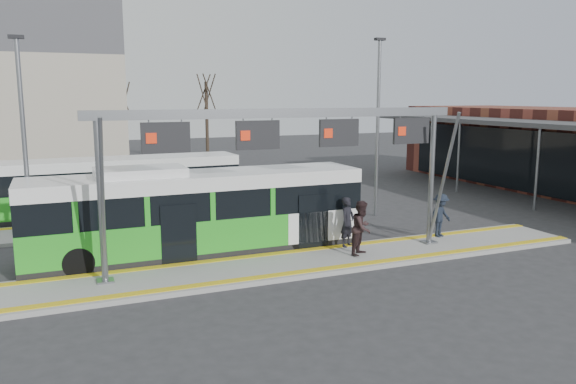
% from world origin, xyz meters
% --- Properties ---
extents(ground, '(120.00, 120.00, 0.00)m').
position_xyz_m(ground, '(0.00, 0.00, 0.00)').
color(ground, '#2D2D30').
rests_on(ground, ground).
extents(platform_main, '(22.00, 3.00, 0.15)m').
position_xyz_m(platform_main, '(0.00, 0.00, 0.07)').
color(platform_main, gray).
rests_on(platform_main, ground).
extents(platform_second, '(20.00, 3.00, 0.15)m').
position_xyz_m(platform_second, '(-4.00, 8.00, 0.07)').
color(platform_second, gray).
rests_on(platform_second, ground).
extents(tactile_main, '(22.00, 2.65, 0.02)m').
position_xyz_m(tactile_main, '(0.00, 0.00, 0.16)').
color(tactile_main, gold).
rests_on(tactile_main, platform_main).
extents(tactile_second, '(20.00, 0.35, 0.02)m').
position_xyz_m(tactile_second, '(-4.00, 9.15, 0.16)').
color(tactile_second, gold).
rests_on(tactile_second, platform_second).
extents(gantry, '(13.00, 1.68, 5.20)m').
position_xyz_m(gantry, '(-0.35, 0.25, 4.30)').
color(gantry, slate).
rests_on(gantry, platform_main).
extents(hero_bus, '(12.12, 2.60, 3.33)m').
position_xyz_m(hero_bus, '(-3.01, 2.66, 1.52)').
color(hero_bus, black).
rests_on(hero_bus, ground).
extents(bg_bus_green, '(11.23, 2.72, 2.79)m').
position_xyz_m(bg_bus_green, '(-4.63, 11.16, 1.38)').
color(bg_bus_green, black).
rests_on(bg_bus_green, ground).
extents(passenger_a, '(0.82, 0.74, 1.88)m').
position_xyz_m(passenger_a, '(2.32, 1.06, 1.09)').
color(passenger_a, black).
rests_on(passenger_a, platform_main).
extents(passenger_b, '(1.20, 1.16, 1.95)m').
position_xyz_m(passenger_b, '(2.27, -0.10, 1.13)').
color(passenger_b, '#2C1D1F').
rests_on(passenger_b, platform_main).
extents(passenger_c, '(1.27, 0.95, 1.76)m').
position_xyz_m(passenger_c, '(6.49, 0.92, 1.03)').
color(passenger_c, black).
rests_on(passenger_c, platform_main).
extents(tree_left, '(1.40, 1.40, 7.14)m').
position_xyz_m(tree_left, '(-2.37, 30.83, 5.41)').
color(tree_left, '#382B21').
rests_on(tree_left, ground).
extents(tree_mid, '(1.40, 1.40, 7.90)m').
position_xyz_m(tree_mid, '(4.70, 30.63, 5.99)').
color(tree_mid, '#382B21').
rests_on(tree_mid, ground).
extents(lamp_west, '(0.50, 0.25, 7.77)m').
position_xyz_m(lamp_west, '(-8.61, 4.24, 4.13)').
color(lamp_west, slate).
rests_on(lamp_west, ground).
extents(lamp_east, '(0.50, 0.25, 8.42)m').
position_xyz_m(lamp_east, '(6.58, 5.99, 4.45)').
color(lamp_east, slate).
rests_on(lamp_east, ground).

